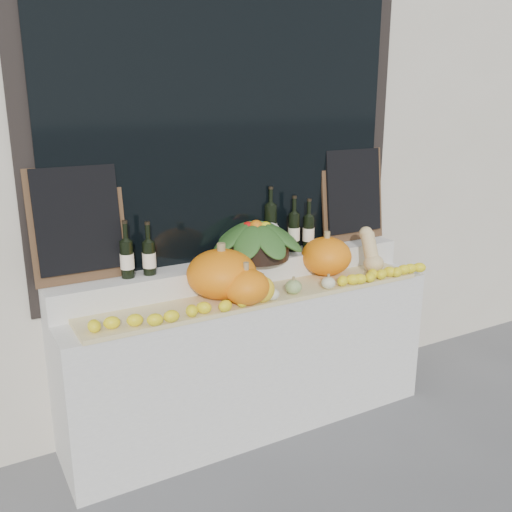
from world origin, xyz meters
The scene contains 18 objects.
storefront_facade centered at (0.00, 2.25, 2.25)m, with size 7.00×0.94×4.50m.
display_sill centered at (0.00, 1.52, 0.44)m, with size 2.30×0.55×0.88m, color silver.
rear_tier centered at (0.00, 1.68, 0.96)m, with size 2.30×0.25×0.16m, color silver.
straw_bedding centered at (0.00, 1.40, 0.89)m, with size 2.10×0.32×0.03m, color tan.
pumpkin_left centered at (-0.21, 1.46, 1.04)m, with size 0.40×0.40×0.28m, color orange.
pumpkin_right centered at (0.55, 1.51, 1.03)m, with size 0.32×0.32×0.24m, color orange.
pumpkin_center centered at (-0.15, 1.30, 1.00)m, with size 0.26×0.26×0.20m, color orange.
butternut_squash centered at (0.84, 1.43, 1.03)m, with size 0.13×0.20×0.28m.
decorative_gourds centered at (0.02, 1.29, 0.96)m, with size 0.57×0.16×0.17m.
lemon_heap centered at (0.00, 1.29, 0.94)m, with size 2.20×0.16×0.06m, color yellow, non-canonical shape.
produce_bowl centered at (0.12, 1.66, 1.16)m, with size 0.62×0.62×0.25m.
wine_bottle_far_left centered at (-0.69, 1.67, 1.15)m, with size 0.08×0.08×0.32m.
wine_bottle_near_left centered at (-0.57, 1.66, 1.14)m, with size 0.08×0.08×0.30m.
wine_bottle_tall centered at (0.27, 1.74, 1.20)m, with size 0.08×0.08×0.42m.
wine_bottle_near_right centered at (0.41, 1.68, 1.17)m, with size 0.08×0.08×0.36m.
wine_bottle_far_right centered at (0.51, 1.67, 1.15)m, with size 0.08×0.08×0.33m.
chalkboard_left centered at (-0.92, 1.74, 1.36)m, with size 0.50×0.11×0.62m.
chalkboard_right centered at (0.92, 1.74, 1.36)m, with size 0.50×0.11×0.62m.
Camera 1 is at (-1.54, -1.29, 2.03)m, focal length 40.00 mm.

